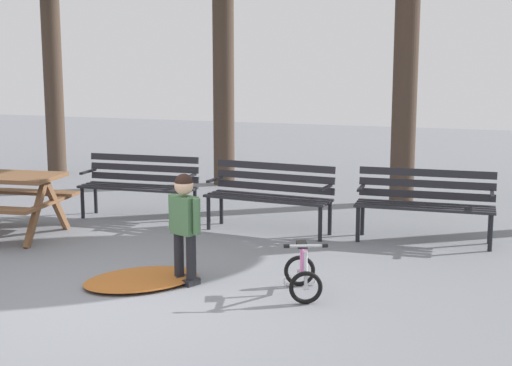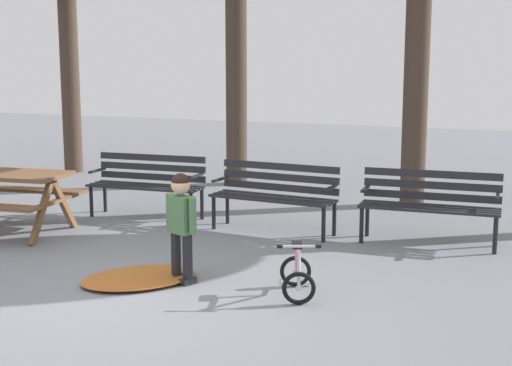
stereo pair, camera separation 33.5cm
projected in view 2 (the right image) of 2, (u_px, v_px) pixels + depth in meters
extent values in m
plane|color=slate|center=(97.00, 297.00, 6.60)|extent=(36.00, 36.00, 0.00)
cube|color=brown|center=(22.00, 189.00, 9.54)|extent=(1.82, 0.47, 0.04)
cube|color=brown|center=(42.00, 212.00, 8.59)|extent=(0.13, 0.57, 0.76)
cube|color=brown|center=(63.00, 204.00, 9.07)|extent=(0.13, 0.57, 0.76)
cube|color=brown|center=(53.00, 203.00, 8.82)|extent=(0.22, 1.10, 0.04)
cube|color=#232328|center=(151.00, 184.00, 9.99)|extent=(1.60, 0.17, 0.03)
cube|color=#232328|center=(147.00, 186.00, 9.88)|extent=(1.60, 0.17, 0.03)
cube|color=#232328|center=(143.00, 187.00, 9.77)|extent=(1.60, 0.17, 0.03)
cube|color=#232328|center=(139.00, 189.00, 9.65)|extent=(1.60, 0.17, 0.03)
cube|color=#232328|center=(152.00, 177.00, 10.01)|extent=(1.60, 0.14, 0.09)
cube|color=#232328|center=(152.00, 167.00, 9.99)|extent=(1.60, 0.14, 0.09)
cube|color=#232328|center=(152.00, 158.00, 9.96)|extent=(1.60, 0.14, 0.09)
cylinder|color=black|center=(191.00, 208.00, 9.47)|extent=(0.05, 0.05, 0.44)
cylinder|color=black|center=(202.00, 203.00, 9.80)|extent=(0.05, 0.05, 0.44)
cube|color=black|center=(196.00, 176.00, 9.57)|extent=(0.07, 0.40, 0.03)
cylinder|color=black|center=(91.00, 201.00, 9.95)|extent=(0.05, 0.05, 0.44)
cylinder|color=black|center=(105.00, 196.00, 10.29)|extent=(0.05, 0.05, 0.44)
cube|color=black|center=(97.00, 170.00, 10.05)|extent=(0.07, 0.40, 0.03)
cube|color=#232328|center=(278.00, 196.00, 9.15)|extent=(1.60, 0.18, 0.03)
cube|color=#232328|center=(274.00, 197.00, 9.05)|extent=(1.60, 0.18, 0.03)
cube|color=#232328|center=(270.00, 199.00, 8.94)|extent=(1.60, 0.18, 0.03)
cube|color=#232328|center=(266.00, 201.00, 8.84)|extent=(1.60, 0.18, 0.03)
cube|color=#232328|center=(280.00, 187.00, 9.17)|extent=(1.60, 0.16, 0.09)
cube|color=#232328|center=(280.00, 177.00, 9.15)|extent=(1.60, 0.16, 0.09)
cube|color=#232328|center=(280.00, 167.00, 9.13)|extent=(1.60, 0.16, 0.09)
cylinder|color=black|center=(323.00, 224.00, 8.56)|extent=(0.05, 0.05, 0.44)
cylinder|color=black|center=(334.00, 218.00, 8.87)|extent=(0.05, 0.05, 0.44)
cube|color=black|center=(330.00, 188.00, 8.65)|extent=(0.07, 0.40, 0.03)
cylinder|color=black|center=(214.00, 212.00, 9.23)|extent=(0.05, 0.05, 0.44)
cylinder|color=black|center=(227.00, 207.00, 9.54)|extent=(0.05, 0.05, 0.44)
cube|color=black|center=(220.00, 179.00, 9.32)|extent=(0.07, 0.40, 0.03)
cube|color=#232328|center=(430.00, 205.00, 8.56)|extent=(1.60, 0.17, 0.03)
cube|color=#232328|center=(429.00, 207.00, 8.45)|extent=(1.60, 0.17, 0.03)
cube|color=#232328|center=(428.00, 209.00, 8.33)|extent=(1.60, 0.17, 0.03)
cube|color=#232328|center=(427.00, 211.00, 8.22)|extent=(1.60, 0.17, 0.03)
cube|color=#232328|center=(431.00, 196.00, 8.58)|extent=(1.60, 0.14, 0.09)
cube|color=#232328|center=(432.00, 185.00, 8.56)|extent=(1.60, 0.14, 0.09)
cube|color=#232328|center=(432.00, 174.00, 8.53)|extent=(1.60, 0.14, 0.09)
cylinder|color=black|center=(495.00, 235.00, 8.03)|extent=(0.05, 0.05, 0.44)
cylinder|color=black|center=(496.00, 228.00, 8.37)|extent=(0.05, 0.05, 0.44)
cube|color=black|center=(498.00, 197.00, 8.13)|extent=(0.06, 0.40, 0.03)
cylinder|color=black|center=(362.00, 225.00, 8.52)|extent=(0.05, 0.05, 0.44)
cylinder|color=black|center=(367.00, 218.00, 8.86)|extent=(0.05, 0.05, 0.44)
cube|color=black|center=(365.00, 189.00, 8.62)|extent=(0.06, 0.40, 0.03)
cylinder|color=black|center=(188.00, 259.00, 6.94)|extent=(0.10, 0.10, 0.49)
cube|color=black|center=(188.00, 281.00, 6.98)|extent=(0.14, 0.18, 0.06)
cylinder|color=black|center=(176.00, 256.00, 7.06)|extent=(0.10, 0.10, 0.49)
cube|color=black|center=(176.00, 277.00, 7.10)|extent=(0.14, 0.18, 0.06)
cube|color=#477047|center=(181.00, 214.00, 6.93)|extent=(0.29, 0.23, 0.36)
sphere|color=#E0B28E|center=(180.00, 185.00, 6.88)|extent=(0.18, 0.18, 0.18)
sphere|color=black|center=(180.00, 182.00, 6.88)|extent=(0.17, 0.17, 0.17)
cylinder|color=#477047|center=(193.00, 216.00, 6.81)|extent=(0.07, 0.07, 0.34)
cylinder|color=#477047|center=(170.00, 211.00, 7.04)|extent=(0.07, 0.07, 0.34)
torus|color=black|center=(299.00, 288.00, 6.38)|extent=(0.29, 0.15, 0.30)
cylinder|color=silver|center=(299.00, 288.00, 6.38)|extent=(0.06, 0.06, 0.04)
torus|color=black|center=(296.00, 271.00, 6.89)|extent=(0.29, 0.15, 0.30)
cylinder|color=silver|center=(296.00, 271.00, 6.89)|extent=(0.06, 0.06, 0.04)
torus|color=white|center=(307.00, 281.00, 6.91)|extent=(0.11, 0.06, 0.11)
torus|color=white|center=(284.00, 281.00, 6.91)|extent=(0.11, 0.06, 0.11)
cylinder|color=pink|center=(298.00, 264.00, 6.53)|extent=(0.15, 0.30, 0.32)
cylinder|color=pink|center=(297.00, 261.00, 6.69)|extent=(0.06, 0.08, 0.27)
cylinder|color=pink|center=(296.00, 273.00, 6.79)|extent=(0.10, 0.20, 0.05)
cylinder|color=silver|center=(299.00, 270.00, 6.37)|extent=(0.06, 0.08, 0.32)
cylinder|color=pink|center=(298.00, 253.00, 6.53)|extent=(0.15, 0.31, 0.05)
cube|color=black|center=(297.00, 245.00, 6.68)|extent=(0.15, 0.19, 0.04)
cylinder|color=silver|center=(299.00, 246.00, 6.35)|extent=(0.32, 0.15, 0.02)
cylinder|color=black|center=(318.00, 246.00, 6.35)|extent=(0.06, 0.05, 0.04)
cylinder|color=black|center=(280.00, 246.00, 6.35)|extent=(0.06, 0.05, 0.04)
ellipsoid|color=#9E5623|center=(139.00, 278.00, 7.08)|extent=(1.35, 1.38, 0.07)
cylinder|color=#423328|center=(70.00, 78.00, 13.74)|extent=(0.35, 0.35, 3.60)
cylinder|color=#423328|center=(236.00, 65.00, 12.30)|extent=(0.36, 0.36, 4.11)
cylinder|color=#423328|center=(417.00, 65.00, 10.50)|extent=(0.36, 0.36, 4.11)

